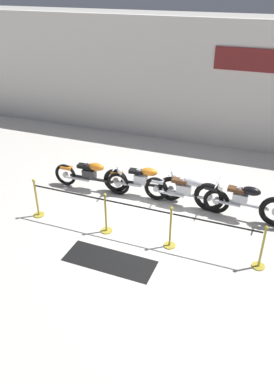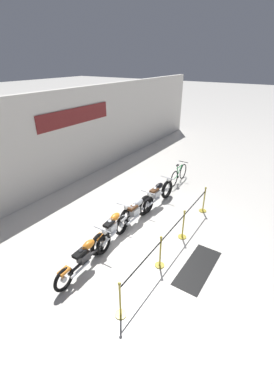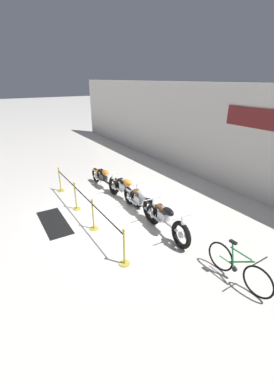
{
  "view_description": "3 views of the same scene",
  "coord_description": "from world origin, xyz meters",
  "px_view_note": "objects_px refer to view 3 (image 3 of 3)",
  "views": [
    {
      "loc": [
        2.48,
        -7.7,
        5.36
      ],
      "look_at": [
        -0.54,
        0.14,
        0.46
      ],
      "focal_mm": 35.0,
      "sensor_mm": 36.0,
      "label": 1
    },
    {
      "loc": [
        -5.88,
        -3.61,
        5.36
      ],
      "look_at": [
        1.23,
        0.98,
        0.9
      ],
      "focal_mm": 24.0,
      "sensor_mm": 36.0,
      "label": 2
    },
    {
      "loc": [
        7.34,
        -3.63,
        4.37
      ],
      "look_at": [
        0.1,
        0.86,
        0.56
      ],
      "focal_mm": 24.0,
      "sensor_mm": 36.0,
      "label": 3
    }
  ],
  "objects_px": {
    "motorcycle_orange_1": "(125,189)",
    "stanchion_far_right": "(124,253)",
    "motorcycle_silver_2": "(140,202)",
    "stanchion_far_left": "(72,189)",
    "motorcycle_orange_0": "(104,178)",
    "motorcycle_black_3": "(164,219)",
    "stanchion_mid_right": "(93,219)",
    "floor_banner": "(54,222)",
    "bicycle": "(238,267)",
    "stanchion_mid_left": "(76,200)"
  },
  "relations": [
    {
      "from": "bicycle",
      "to": "stanchion_mid_left",
      "type": "distance_m",
      "value": 5.77
    },
    {
      "from": "motorcycle_orange_1",
      "to": "stanchion_far_right",
      "type": "bearing_deg",
      "value": -29.66
    },
    {
      "from": "stanchion_far_left",
      "to": "floor_banner",
      "type": "xyz_separation_m",
      "value": [
        0.84,
        -0.97,
        -0.66
      ]
    },
    {
      "from": "bicycle",
      "to": "floor_banner",
      "type": "xyz_separation_m",
      "value": [
        -4.92,
        -2.89,
        -0.39
      ]
    },
    {
      "from": "stanchion_mid_left",
      "to": "stanchion_mid_right",
      "type": "xyz_separation_m",
      "value": [
        1.58,
        0.0,
        0.0
      ]
    },
    {
      "from": "motorcycle_orange_0",
      "to": "stanchion_far_right",
      "type": "xyz_separation_m",
      "value": [
        4.78,
        -1.69,
        -0.1
      ]
    },
    {
      "from": "motorcycle_black_3",
      "to": "stanchion_mid_right",
      "type": "bearing_deg",
      "value": -127.58
    },
    {
      "from": "motorcycle_black_3",
      "to": "stanchion_far_right",
      "type": "bearing_deg",
      "value": -70.16
    },
    {
      "from": "motorcycle_orange_1",
      "to": "bicycle",
      "type": "xyz_separation_m",
      "value": [
        5.19,
        0.04,
        -0.06
      ]
    },
    {
      "from": "motorcycle_orange_0",
      "to": "stanchion_far_left",
      "type": "distance_m",
      "value": 1.93
    },
    {
      "from": "stanchion_mid_right",
      "to": "stanchion_far_left",
      "type": "bearing_deg",
      "value": 180.0
    },
    {
      "from": "motorcycle_orange_0",
      "to": "stanchion_mid_right",
      "type": "relative_size",
      "value": 2.19
    },
    {
      "from": "bicycle",
      "to": "stanchion_far_left",
      "type": "xyz_separation_m",
      "value": [
        -5.76,
        -1.92,
        0.26
      ]
    },
    {
      "from": "motorcycle_orange_0",
      "to": "motorcycle_orange_1",
      "type": "height_order",
      "value": "motorcycle_orange_1"
    },
    {
      "from": "stanchion_mid_right",
      "to": "stanchion_mid_left",
      "type": "bearing_deg",
      "value": 180.0
    },
    {
      "from": "stanchion_mid_left",
      "to": "motorcycle_black_3",
      "type": "bearing_deg",
      "value": 30.75
    },
    {
      "from": "stanchion_mid_right",
      "to": "floor_banner",
      "type": "height_order",
      "value": "stanchion_mid_right"
    },
    {
      "from": "motorcycle_orange_1",
      "to": "motorcycle_silver_2",
      "type": "distance_m",
      "value": 1.24
    },
    {
      "from": "motorcycle_orange_1",
      "to": "stanchion_far_left",
      "type": "xyz_separation_m",
      "value": [
        -0.56,
        -1.88,
        0.21
      ]
    },
    {
      "from": "stanchion_mid_left",
      "to": "motorcycle_orange_1",
      "type": "bearing_deg",
      "value": 82.68
    },
    {
      "from": "motorcycle_orange_1",
      "to": "motorcycle_black_3",
      "type": "height_order",
      "value": "motorcycle_black_3"
    },
    {
      "from": "motorcycle_orange_0",
      "to": "bicycle",
      "type": "height_order",
      "value": "bicycle"
    },
    {
      "from": "motorcycle_silver_2",
      "to": "floor_banner",
      "type": "relative_size",
      "value": 1.17
    },
    {
      "from": "motorcycle_orange_1",
      "to": "motorcycle_orange_0",
      "type": "bearing_deg",
      "value": -172.64
    },
    {
      "from": "motorcycle_orange_1",
      "to": "stanchion_far_right",
      "type": "height_order",
      "value": "stanchion_far_right"
    },
    {
      "from": "motorcycle_orange_0",
      "to": "floor_banner",
      "type": "distance_m",
      "value": 3.22
    },
    {
      "from": "motorcycle_silver_2",
      "to": "bicycle",
      "type": "xyz_separation_m",
      "value": [
        3.96,
        0.14,
        -0.06
      ]
    },
    {
      "from": "stanchion_far_left",
      "to": "stanchion_mid_right",
      "type": "xyz_separation_m",
      "value": [
        1.9,
        -0.0,
        -0.3
      ]
    },
    {
      "from": "stanchion_mid_left",
      "to": "stanchion_far_right",
      "type": "xyz_separation_m",
      "value": [
        3.54,
        0.0,
        0.0
      ]
    },
    {
      "from": "motorcycle_orange_0",
      "to": "motorcycle_black_3",
      "type": "relative_size",
      "value": 0.94
    },
    {
      "from": "motorcycle_black_3",
      "to": "floor_banner",
      "type": "height_order",
      "value": "motorcycle_black_3"
    },
    {
      "from": "motorcycle_black_3",
      "to": "stanchion_mid_left",
      "type": "distance_m",
      "value": 3.39
    },
    {
      "from": "motorcycle_orange_1",
      "to": "stanchion_far_right",
      "type": "relative_size",
      "value": 2.17
    },
    {
      "from": "stanchion_far_left",
      "to": "motorcycle_silver_2",
      "type": "bearing_deg",
      "value": 44.79
    },
    {
      "from": "motorcycle_orange_0",
      "to": "motorcycle_black_3",
      "type": "distance_m",
      "value": 4.16
    },
    {
      "from": "stanchion_mid_left",
      "to": "stanchion_mid_right",
      "type": "relative_size",
      "value": 1.0
    },
    {
      "from": "motorcycle_orange_1",
      "to": "stanchion_mid_left",
      "type": "bearing_deg",
      "value": -97.32
    },
    {
      "from": "motorcycle_orange_0",
      "to": "bicycle",
      "type": "bearing_deg",
      "value": 2.01
    },
    {
      "from": "bicycle",
      "to": "stanchion_far_right",
      "type": "bearing_deg",
      "value": -134.62
    },
    {
      "from": "stanchion_far_left",
      "to": "stanchion_mid_right",
      "type": "bearing_deg",
      "value": -0.0
    },
    {
      "from": "motorcycle_orange_0",
      "to": "stanchion_mid_right",
      "type": "bearing_deg",
      "value": -30.86
    },
    {
      "from": "stanchion_far_left",
      "to": "stanchion_mid_left",
      "type": "distance_m",
      "value": 0.44
    },
    {
      "from": "motorcycle_silver_2",
      "to": "stanchion_far_right",
      "type": "xyz_separation_m",
      "value": [
        2.07,
        -1.78,
        -0.1
      ]
    },
    {
      "from": "motorcycle_orange_1",
      "to": "motorcycle_black_3",
      "type": "relative_size",
      "value": 0.93
    },
    {
      "from": "motorcycle_silver_2",
      "to": "stanchion_far_left",
      "type": "height_order",
      "value": "stanchion_far_left"
    },
    {
      "from": "bicycle",
      "to": "stanchion_far_left",
      "type": "distance_m",
      "value": 6.08
    },
    {
      "from": "stanchion_far_left",
      "to": "bicycle",
      "type": "bearing_deg",
      "value": 18.45
    },
    {
      "from": "motorcycle_silver_2",
      "to": "motorcycle_black_3",
      "type": "distance_m",
      "value": 1.44
    },
    {
      "from": "stanchion_far_right",
      "to": "motorcycle_silver_2",
      "type": "bearing_deg",
      "value": 139.2
    },
    {
      "from": "stanchion_far_left",
      "to": "stanchion_mid_left",
      "type": "height_order",
      "value": "same"
    }
  ]
}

